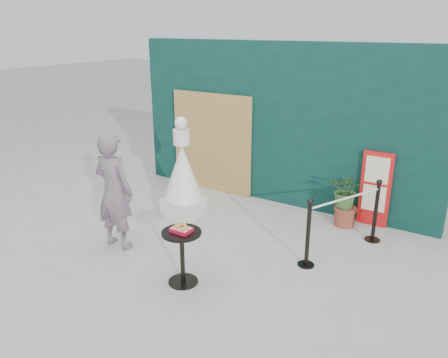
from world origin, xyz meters
The scene contains 10 objects.
ground centered at (0.00, 0.00, 0.00)m, with size 60.00×60.00×0.00m, color #ADAAA5.
back_wall centered at (0.00, 3.15, 1.50)m, with size 6.00×0.30×3.00m, color black.
bamboo_fence centered at (-1.40, 2.94, 1.00)m, with size 1.80×0.08×2.00m, color tan.
woman centered at (-1.24, 0.08, 0.91)m, with size 0.66×0.43×1.81m, color slate.
menu_board centered at (1.90, 2.95, 0.65)m, with size 0.50×0.07×1.30m.
statue centered at (-1.08, 1.55, 0.74)m, with size 0.70×0.70×1.81m.
cafe_table centered at (0.25, -0.22, 0.50)m, with size 0.52×0.52×0.75m.
food_basket centered at (0.25, -0.21, 0.79)m, with size 0.26×0.19×0.11m.
planter centered at (1.51, 2.68, 0.55)m, with size 0.56×0.49×0.96m.
stanchion_barrier centered at (1.77, 1.73, 0.49)m, with size 0.84×1.54×1.03m.
Camera 1 is at (3.42, -4.20, 3.25)m, focal length 35.00 mm.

